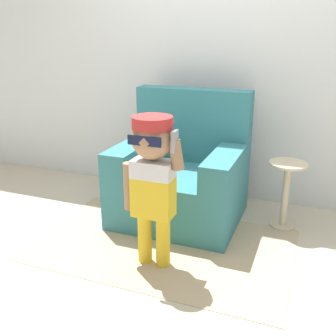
# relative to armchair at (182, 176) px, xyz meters

# --- Properties ---
(ground_plane) EXTENTS (10.00, 10.00, 0.00)m
(ground_plane) POSITION_rel_armchair_xyz_m (0.15, -0.13, -0.35)
(ground_plane) COLOR #BCB29E
(wall_back) EXTENTS (10.00, 0.05, 2.60)m
(wall_back) POSITION_rel_armchair_xyz_m (0.15, 0.59, 0.95)
(wall_back) COLOR silver
(wall_back) RESTS_ON ground_plane
(armchair) EXTENTS (0.98, 0.86, 1.03)m
(armchair) POSITION_rel_armchair_xyz_m (0.00, 0.00, 0.00)
(armchair) COLOR teal
(armchair) RESTS_ON ground_plane
(person_child) EXTENTS (0.41, 0.31, 1.01)m
(person_child) POSITION_rel_armchair_xyz_m (0.07, -0.76, 0.32)
(person_child) COLOR gold
(person_child) RESTS_ON ground_plane
(side_table) EXTENTS (0.29, 0.29, 0.54)m
(side_table) POSITION_rel_armchair_xyz_m (0.82, 0.09, -0.03)
(side_table) COLOR beige
(side_table) RESTS_ON ground_plane
(rug) EXTENTS (1.85, 1.16, 0.01)m
(rug) POSITION_rel_armchair_xyz_m (0.04, -0.52, -0.35)
(rug) COLOR tan
(rug) RESTS_ON ground_plane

